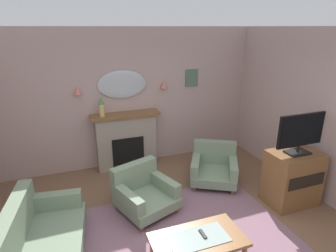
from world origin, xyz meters
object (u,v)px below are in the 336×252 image
framed_picture (192,78)px  floral_couch (35,245)px  tv_remote (203,234)px  armchair_beside_couch (214,166)px  tv_flatscreen (301,133)px  wall_mirror (122,84)px  wall_sconce_right (164,85)px  armchair_in_corner (143,192)px  tv_cabinet (292,178)px  mantel_vase_right (101,106)px  coffee_table (198,242)px  fireplace (127,141)px  wall_sconce_left (77,91)px

framed_picture → floral_couch: size_ratio=0.20×
tv_remote → armchair_beside_couch: 2.07m
tv_remote → tv_flatscreen: bearing=18.5°
wall_mirror → tv_flatscreen: size_ratio=1.14×
wall_sconce_right → tv_remote: (-0.57, -2.98, -1.21)m
tv_remote → tv_flatscreen: 2.22m
wall_mirror → armchair_in_corner: size_ratio=0.92×
tv_remote → tv_cabinet: bearing=19.0°
tv_remote → tv_cabinet: size_ratio=0.18×
framed_picture → tv_remote: bearing=-111.9°
wall_mirror → armchair_in_corner: 2.19m
mantel_vase_right → tv_cabinet: 3.58m
framed_picture → coffee_table: (-1.30, -3.07, -1.37)m
wall_sconce_right → armchair_in_corner: size_ratio=0.13×
fireplace → coffee_table: 2.93m
wall_sconce_right → tv_flatscreen: size_ratio=0.17×
floral_couch → armchair_beside_couch: size_ratio=1.63×
fireplace → wall_sconce_right: 1.38m
tv_cabinet → framed_picture: bearing=107.6°
wall_sconce_left → wall_sconce_right: same height
fireplace → tv_cabinet: bearing=-44.5°
wall_sconce_right → coffee_table: bearing=-102.2°
floral_couch → armchair_in_corner: size_ratio=1.74×
tv_remote → armchair_in_corner: 1.41m
armchair_beside_couch → tv_cabinet: size_ratio=1.23×
framed_picture → tv_cabinet: bearing=-72.4°
wall_mirror → wall_sconce_right: (0.85, -0.05, -0.05)m
wall_mirror → tv_cabinet: (2.25, -2.35, -1.26)m
coffee_table → armchair_in_corner: (-0.28, 1.38, -0.08)m
wall_sconce_left → floral_couch: wall_sconce_left is taller
fireplace → tv_flatscreen: bearing=-44.7°
floral_couch → tv_flatscreen: 3.97m
wall_sconce_right → armchair_beside_couch: bearing=-66.2°
wall_sconce_left → armchair_in_corner: (0.77, -1.62, -1.35)m
wall_sconce_right → framed_picture: (0.65, 0.06, 0.09)m
tv_remote → floral_couch: 2.00m
wall_sconce_right → armchair_beside_couch: wall_sconce_right is taller
tv_cabinet → wall_sconce_left: bearing=143.4°
floral_couch → tv_cabinet: 3.86m
coffee_table → fireplace: bearing=93.9°
wall_sconce_right → armchair_in_corner: bearing=-119.9°
wall_sconce_left → tv_remote: 3.41m
armchair_in_corner → tv_flatscreen: tv_flatscreen is taller
mantel_vase_right → tv_cabinet: (2.70, -2.18, -0.90)m
armchair_in_corner → tv_cabinet: tv_cabinet is taller
mantel_vase_right → tv_cabinet: mantel_vase_right is taller
coffee_table → framed_picture: bearing=67.0°
fireplace → armchair_beside_couch: 1.83m
wall_mirror → floral_couch: bearing=-124.2°
fireplace → armchair_beside_couch: bearing=-39.5°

